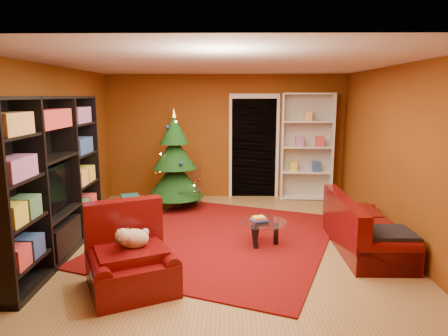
{
  "coord_description": "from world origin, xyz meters",
  "views": [
    {
      "loc": [
        0.09,
        -5.71,
        2.16
      ],
      "look_at": [
        0.0,
        0.4,
        1.05
      ],
      "focal_mm": 32.0,
      "sensor_mm": 36.0,
      "label": 1
    }
  ],
  "objects_px": {
    "rug": "(221,238)",
    "gift_box_green": "(193,197)",
    "media_unit": "(50,179)",
    "gift_box_teal": "(130,204)",
    "white_bookshelf": "(307,147)",
    "acrylic_chair": "(190,190)",
    "sofa": "(367,224)",
    "coffee_table": "(263,233)",
    "dog": "(134,239)",
    "christmas_tree": "(175,160)",
    "armchair": "(131,257)",
    "gift_box_red": "(195,195)"
  },
  "relations": [
    {
      "from": "rug",
      "to": "gift_box_green",
      "type": "height_order",
      "value": "gift_box_green"
    },
    {
      "from": "media_unit",
      "to": "gift_box_teal",
      "type": "bearing_deg",
      "value": 75.97
    },
    {
      "from": "white_bookshelf",
      "to": "acrylic_chair",
      "type": "bearing_deg",
      "value": -154.01
    },
    {
      "from": "media_unit",
      "to": "acrylic_chair",
      "type": "height_order",
      "value": "media_unit"
    },
    {
      "from": "gift_box_green",
      "to": "white_bookshelf",
      "type": "bearing_deg",
      "value": 8.45
    },
    {
      "from": "sofa",
      "to": "coffee_table",
      "type": "height_order",
      "value": "sofa"
    },
    {
      "from": "dog",
      "to": "sofa",
      "type": "bearing_deg",
      "value": -4.96
    },
    {
      "from": "acrylic_chair",
      "to": "media_unit",
      "type": "bearing_deg",
      "value": -128.22
    },
    {
      "from": "rug",
      "to": "gift_box_teal",
      "type": "distance_m",
      "value": 2.24
    },
    {
      "from": "christmas_tree",
      "to": "armchair",
      "type": "height_order",
      "value": "christmas_tree"
    },
    {
      "from": "sofa",
      "to": "acrylic_chair",
      "type": "distance_m",
      "value": 3.26
    },
    {
      "from": "white_bookshelf",
      "to": "coffee_table",
      "type": "height_order",
      "value": "white_bookshelf"
    },
    {
      "from": "gift_box_green",
      "to": "gift_box_red",
      "type": "relative_size",
      "value": 1.1
    },
    {
      "from": "coffee_table",
      "to": "rug",
      "type": "bearing_deg",
      "value": 158.42
    },
    {
      "from": "media_unit",
      "to": "gift_box_green",
      "type": "distance_m",
      "value": 3.4
    },
    {
      "from": "rug",
      "to": "media_unit",
      "type": "bearing_deg",
      "value": -162.37
    },
    {
      "from": "gift_box_teal",
      "to": "gift_box_green",
      "type": "bearing_deg",
      "value": 32.82
    },
    {
      "from": "gift_box_teal",
      "to": "armchair",
      "type": "bearing_deg",
      "value": -75.77
    },
    {
      "from": "media_unit",
      "to": "christmas_tree",
      "type": "distance_m",
      "value": 2.74
    },
    {
      "from": "white_bookshelf",
      "to": "acrylic_chair",
      "type": "height_order",
      "value": "white_bookshelf"
    },
    {
      "from": "gift_box_green",
      "to": "sofa",
      "type": "height_order",
      "value": "sofa"
    },
    {
      "from": "media_unit",
      "to": "acrylic_chair",
      "type": "xyz_separation_m",
      "value": [
        1.63,
        2.19,
        -0.66
      ]
    },
    {
      "from": "gift_box_red",
      "to": "sofa",
      "type": "height_order",
      "value": "sofa"
    },
    {
      "from": "gift_box_teal",
      "to": "coffee_table",
      "type": "relative_size",
      "value": 0.46
    },
    {
      "from": "gift_box_green",
      "to": "armchair",
      "type": "height_order",
      "value": "armchair"
    },
    {
      "from": "rug",
      "to": "gift_box_green",
      "type": "xyz_separation_m",
      "value": [
        -0.62,
        2.12,
        0.11
      ]
    },
    {
      "from": "gift_box_green",
      "to": "white_bookshelf",
      "type": "distance_m",
      "value": 2.58
    },
    {
      "from": "gift_box_red",
      "to": "acrylic_chair",
      "type": "xyz_separation_m",
      "value": [
        -0.01,
        -0.81,
        0.31
      ]
    },
    {
      "from": "rug",
      "to": "white_bookshelf",
      "type": "xyz_separation_m",
      "value": [
        1.73,
        2.47,
        1.1
      ]
    },
    {
      "from": "christmas_tree",
      "to": "armchair",
      "type": "distance_m",
      "value": 3.35
    },
    {
      "from": "gift_box_green",
      "to": "acrylic_chair",
      "type": "height_order",
      "value": "acrylic_chair"
    },
    {
      "from": "armchair",
      "to": "acrylic_chair",
      "type": "xyz_separation_m",
      "value": [
        0.36,
        3.09,
        0.03
      ]
    },
    {
      "from": "coffee_table",
      "to": "white_bookshelf",
      "type": "bearing_deg",
      "value": 67.56
    },
    {
      "from": "gift_box_teal",
      "to": "gift_box_red",
      "type": "bearing_deg",
      "value": 37.93
    },
    {
      "from": "gift_box_teal",
      "to": "media_unit",
      "type": "bearing_deg",
      "value": -103.3
    },
    {
      "from": "media_unit",
      "to": "christmas_tree",
      "type": "relative_size",
      "value": 1.45
    },
    {
      "from": "gift_box_red",
      "to": "white_bookshelf",
      "type": "xyz_separation_m",
      "value": [
        2.33,
        0.18,
        1.0
      ]
    },
    {
      "from": "media_unit",
      "to": "white_bookshelf",
      "type": "bearing_deg",
      "value": 38.02
    },
    {
      "from": "media_unit",
      "to": "coffee_table",
      "type": "xyz_separation_m",
      "value": [
        2.85,
        0.47,
        -0.89
      ]
    },
    {
      "from": "media_unit",
      "to": "gift_box_red",
      "type": "xyz_separation_m",
      "value": [
        1.64,
        3.0,
        -0.97
      ]
    },
    {
      "from": "media_unit",
      "to": "sofa",
      "type": "height_order",
      "value": "media_unit"
    },
    {
      "from": "media_unit",
      "to": "coffee_table",
      "type": "bearing_deg",
      "value": 8.69
    },
    {
      "from": "gift_box_green",
      "to": "sofa",
      "type": "bearing_deg",
      "value": -43.26
    },
    {
      "from": "dog",
      "to": "acrylic_chair",
      "type": "xyz_separation_m",
      "value": [
        0.34,
        3.02,
        -0.16
      ]
    },
    {
      "from": "gift_box_green",
      "to": "sofa",
      "type": "relative_size",
      "value": 0.13
    },
    {
      "from": "gift_box_teal",
      "to": "acrylic_chair",
      "type": "height_order",
      "value": "acrylic_chair"
    },
    {
      "from": "white_bookshelf",
      "to": "christmas_tree",
      "type": "bearing_deg",
      "value": -160.68
    },
    {
      "from": "coffee_table",
      "to": "gift_box_green",
      "type": "bearing_deg",
      "value": 117.53
    },
    {
      "from": "gift_box_green",
      "to": "acrylic_chair",
      "type": "distance_m",
      "value": 0.71
    },
    {
      "from": "sofa",
      "to": "gift_box_teal",
      "type": "bearing_deg",
      "value": 64.98
    }
  ]
}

